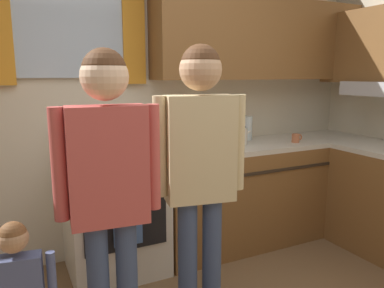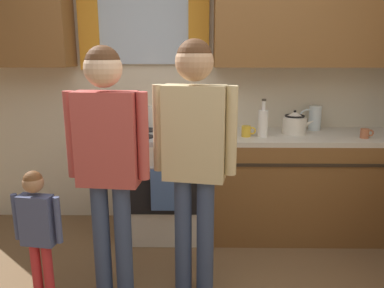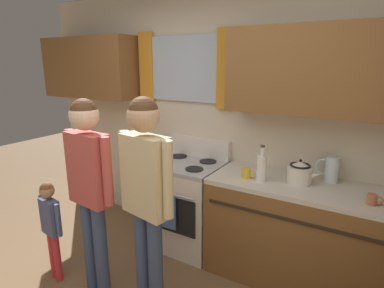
# 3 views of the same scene
# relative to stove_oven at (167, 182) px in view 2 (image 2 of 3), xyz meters

# --- Properties ---
(back_wall_unit) EXTENTS (4.60, 0.42, 2.60)m
(back_wall_unit) POSITION_rel_stove_oven_xyz_m (0.24, 0.27, 1.03)
(back_wall_unit) COLOR beige
(back_wall_unit) RESTS_ON ground
(stove_oven) EXTENTS (0.70, 0.67, 1.10)m
(stove_oven) POSITION_rel_stove_oven_xyz_m (0.00, 0.00, 0.00)
(stove_oven) COLOR silver
(stove_oven) RESTS_ON ground
(bottle_milk_white) EXTENTS (0.08, 0.08, 0.31)m
(bottle_milk_white) POSITION_rel_stove_oven_xyz_m (0.81, -0.10, 0.55)
(bottle_milk_white) COLOR white
(bottle_milk_white) RESTS_ON kitchen_counter_run
(mug_mustard_yellow) EXTENTS (0.12, 0.08, 0.09)m
(mug_mustard_yellow) POSITION_rel_stove_oven_xyz_m (0.68, -0.10, 0.48)
(mug_mustard_yellow) COLOR gold
(mug_mustard_yellow) RESTS_ON kitchen_counter_run
(cup_terracotta) EXTENTS (0.11, 0.07, 0.08)m
(cup_terracotta) POSITION_rel_stove_oven_xyz_m (1.63, -0.14, 0.47)
(cup_terracotta) COLOR #B76642
(cup_terracotta) RESTS_ON kitchen_counter_run
(stovetop_kettle) EXTENTS (0.27, 0.20, 0.21)m
(stovetop_kettle) POSITION_rel_stove_oven_xyz_m (1.09, 0.01, 0.53)
(stovetop_kettle) COLOR silver
(stovetop_kettle) RESTS_ON kitchen_counter_run
(water_pitcher) EXTENTS (0.19, 0.11, 0.22)m
(water_pitcher) POSITION_rel_stove_oven_xyz_m (1.31, 0.18, 0.54)
(water_pitcher) COLOR silver
(water_pitcher) RESTS_ON kitchen_counter_run
(adult_holding_child) EXTENTS (0.50, 0.22, 1.62)m
(adult_holding_child) POSITION_rel_stove_oven_xyz_m (-0.27, -0.99, 0.55)
(adult_holding_child) COLOR #38476B
(adult_holding_child) RESTS_ON ground
(adult_in_plaid) EXTENTS (0.51, 0.22, 1.66)m
(adult_in_plaid) POSITION_rel_stove_oven_xyz_m (0.25, -0.93, 0.58)
(adult_in_plaid) COLOR #38476B
(adult_in_plaid) RESTS_ON ground
(small_child) EXTENTS (0.31, 0.12, 0.91)m
(small_child) POSITION_rel_stove_oven_xyz_m (-0.69, -1.08, 0.10)
(small_child) COLOR red
(small_child) RESTS_ON ground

